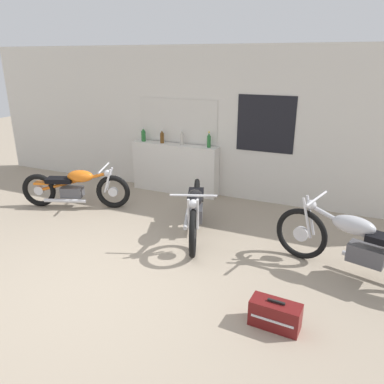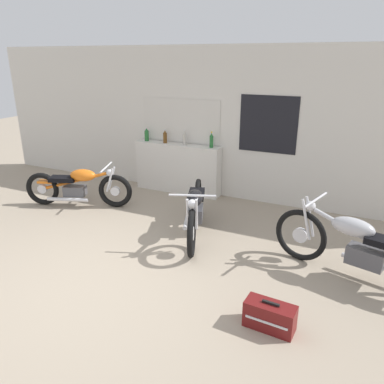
% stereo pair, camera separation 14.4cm
% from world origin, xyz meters
% --- Properties ---
extents(ground_plane, '(24.00, 24.00, 0.00)m').
position_xyz_m(ground_plane, '(0.00, 0.00, 0.00)').
color(ground_plane, gray).
extents(wall_back, '(10.00, 0.07, 2.80)m').
position_xyz_m(wall_back, '(0.00, 3.62, 1.40)').
color(wall_back, silver).
rests_on(wall_back, ground_plane).
extents(sill_counter, '(1.77, 0.28, 0.98)m').
position_xyz_m(sill_counter, '(-0.53, 3.45, 0.49)').
color(sill_counter, silver).
rests_on(sill_counter, ground_plane).
extents(bottle_leftmost, '(0.09, 0.09, 0.28)m').
position_xyz_m(bottle_leftmost, '(-1.23, 3.45, 1.10)').
color(bottle_leftmost, '#23662D').
rests_on(bottle_leftmost, sill_counter).
extents(bottle_left_center, '(0.08, 0.08, 0.27)m').
position_xyz_m(bottle_left_center, '(-0.80, 3.44, 1.10)').
color(bottle_left_center, '#5B3814').
rests_on(bottle_left_center, sill_counter).
extents(bottle_center, '(0.07, 0.07, 0.30)m').
position_xyz_m(bottle_center, '(-0.37, 3.43, 1.11)').
color(bottle_center, '#B7B2A8').
rests_on(bottle_center, sill_counter).
extents(bottle_right_center, '(0.07, 0.07, 0.30)m').
position_xyz_m(bottle_right_center, '(0.18, 3.45, 1.11)').
color(bottle_right_center, '#23662D').
rests_on(bottle_right_center, sill_counter).
extents(motorcycle_black, '(0.88, 1.90, 0.85)m').
position_xyz_m(motorcycle_black, '(0.60, 1.82, 0.41)').
color(motorcycle_black, black).
rests_on(motorcycle_black, ground_plane).
extents(motorcycle_orange, '(1.89, 0.88, 0.77)m').
position_xyz_m(motorcycle_orange, '(-1.81, 1.98, 0.38)').
color(motorcycle_orange, black).
rests_on(motorcycle_orange, ground_plane).
extents(motorcycle_silver, '(2.17, 0.81, 0.91)m').
position_xyz_m(motorcycle_silver, '(2.92, 1.52, 0.44)').
color(motorcycle_silver, black).
rests_on(motorcycle_silver, ground_plane).
extents(hard_case_darkred, '(0.52, 0.26, 0.31)m').
position_xyz_m(hard_case_darkred, '(2.17, 0.20, 0.14)').
color(hard_case_darkred, maroon).
rests_on(hard_case_darkred, ground_plane).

